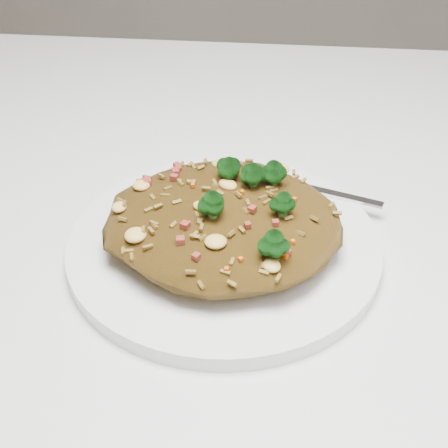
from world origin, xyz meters
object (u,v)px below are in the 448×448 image
Objects in this scene: dining_table at (188,267)px; fried_rice at (225,213)px; fork at (305,187)px; plate at (224,245)px.

dining_table is 6.15× the size of fried_rice.
dining_table is 7.56× the size of fork.
fried_rice is at bearing -59.37° from dining_table.
fork is (0.07, 0.08, 0.01)m from plate.
plate is 1.35× the size of fried_rice.
plate is 1.65× the size of fork.
fried_rice reaches higher than dining_table.
fried_rice is at bearing 5.58° from plate.
fork is at bearing 50.59° from fried_rice.
plate is at bearing -174.42° from fried_rice.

